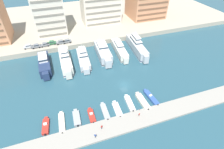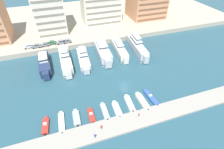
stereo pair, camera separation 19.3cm
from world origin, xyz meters
name	(u,v)px [view 1 (the left image)]	position (x,y,z in m)	size (l,w,h in m)	color
ground_plane	(124,85)	(0.00, 0.00, 0.00)	(400.00, 400.00, 0.00)	#285160
quay_promenade	(85,18)	(0.00, 66.95, 1.18)	(180.00, 70.00, 2.35)	#ADA38E
pier_dock	(145,118)	(0.00, -15.99, 0.33)	(120.00, 6.18, 0.65)	#9E998E
yacht_navy_far_left	(44,64)	(-27.17, 20.55, 2.18)	(4.70, 17.79, 7.14)	navy
yacht_ivory_left	(65,60)	(-18.67, 19.88, 2.67)	(4.42, 20.40, 8.85)	silver
yacht_silver_mid_left	(83,58)	(-11.19, 19.50, 2.10)	(5.35, 18.22, 7.69)	silver
yacht_silver_center_left	(103,52)	(-1.91, 21.06, 2.48)	(5.85, 19.45, 7.74)	silver
yacht_ivory_center	(119,49)	(6.27, 21.62, 1.96)	(5.10, 19.88, 6.56)	silver
yacht_silver_center_right	(137,46)	(14.45, 20.43, 2.73)	(5.38, 22.59, 9.03)	silver
motorboat_red_far_left	(46,126)	(-28.38, -9.40, 0.45)	(2.30, 6.27, 1.40)	red
motorboat_cream_left	(62,122)	(-23.86, -9.62, 0.37)	(2.08, 8.06, 0.82)	beige
motorboat_grey_mid_left	(77,118)	(-19.45, -9.44, 0.42)	(2.27, 6.53, 0.87)	#9EA3A8
motorboat_red_center_left	(91,116)	(-15.03, -10.10, 0.45)	(1.77, 5.98, 1.36)	red
motorboat_grey_center	(105,111)	(-10.67, -9.85, 0.44)	(1.92, 7.21, 1.30)	#9EA3A8
motorboat_white_center_right	(117,109)	(-6.75, -10.25, 0.37)	(2.25, 6.80, 0.82)	white
motorboat_white_mid_right	(129,103)	(-2.14, -9.41, 0.55)	(2.26, 7.40, 1.50)	white
motorboat_cream_right	(142,101)	(2.30, -9.92, 0.50)	(2.20, 8.22, 1.00)	beige
motorboat_blue_far_right	(151,97)	(5.87, -9.25, 0.45)	(2.34, 8.21, 1.24)	#33569E
car_silver_far_left	(28,46)	(-33.47, 35.69, 3.33)	(4.18, 2.07, 1.80)	#B7BCC1
car_grey_left	(36,46)	(-29.99, 34.86, 3.33)	(4.15, 2.02, 1.80)	slate
car_grey_mid_left	(45,44)	(-26.07, 35.05, 3.33)	(4.19, 2.11, 1.80)	slate
car_green_center_left	(52,43)	(-22.93, 35.83, 3.33)	(4.10, 1.93, 1.80)	#2D6642
car_grey_center	(61,42)	(-18.90, 35.05, 3.33)	(4.14, 1.99, 1.80)	slate
car_grey_center_right	(67,41)	(-15.83, 35.03, 3.33)	(4.20, 2.14, 1.80)	slate
apartment_block_left	(47,6)	(-21.43, 50.36, 15.67)	(14.92, 15.72, 28.50)	silver
apartment_block_mid_left	(100,2)	(7.19, 54.92, 13.64)	(21.85, 13.18, 24.47)	silver
pedestrian_near_edge	(95,135)	(-15.80, -17.74, 1.58)	(0.48, 0.44, 1.57)	#282D3D
pedestrian_mid_deck	(102,127)	(-13.42, -15.71, 1.60)	(0.54, 0.41, 1.59)	#282D3D
pedestrian_far_side	(139,114)	(-1.55, -15.25, 1.61)	(0.52, 0.43, 1.60)	#7A6B56
bollard_west	(119,115)	(-7.24, -13.15, 0.98)	(0.20, 0.20, 0.61)	#2D2D33
bollard_west_mid	(140,109)	(-0.38, -13.15, 0.98)	(0.20, 0.20, 0.61)	#2D2D33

